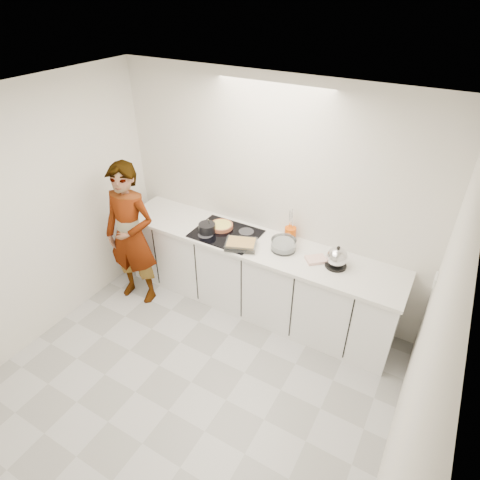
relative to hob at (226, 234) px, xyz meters
The scene contains 16 objects.
floor 1.60m from the hob, 74.48° to the right, with size 3.60×3.20×0.00m, color #BBBBBB.
ceiling 2.13m from the hob, 74.48° to the right, with size 3.60×3.20×0.00m, color white.
wall_back 0.62m from the hob, 44.17° to the left, with size 3.60×0.00×2.60m, color silver.
wall_left 1.96m from the hob, 139.01° to the right, with size 0.00×3.20×2.60m, color silver.
wall_right 2.51m from the hob, 29.95° to the right, with size 0.02×3.20×2.60m.
base_cabinets 0.60m from the hob, ahead, with size 3.20×0.58×0.87m, color white.
countertop 0.35m from the hob, ahead, with size 3.24×0.64×0.04m, color white.
hob is the anchor object (origin of this frame).
tart_dish 0.13m from the hob, 146.21° to the left, with size 0.32×0.32×0.04m.
saucepan 0.22m from the hob, 155.90° to the right, with size 0.19×0.19×0.18m.
baking_dish 0.32m from the hob, 28.51° to the right, with size 0.39×0.34×0.06m.
mixing_bowl 0.68m from the hob, ahead, with size 0.34×0.34×0.12m.
tea_towel 1.05m from the hob, ahead, with size 0.20×0.14×0.03m, color white.
kettle 1.26m from the hob, ahead, with size 0.27×0.27×0.24m.
utensil_crock 0.71m from the hob, 20.10° to the left, with size 0.12×0.12×0.16m, color #E25205.
cook 1.08m from the hob, 151.71° to the right, with size 0.63×0.42×1.74m, color white.
Camera 1 is at (1.66, -1.93, 3.33)m, focal length 30.00 mm.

